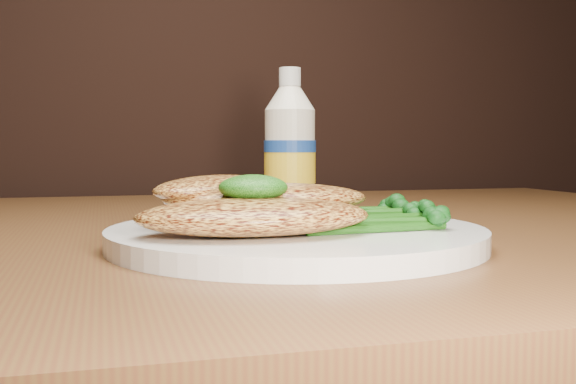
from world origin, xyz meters
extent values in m
cylinder|color=white|center=(0.02, 0.90, 0.76)|extent=(0.28, 0.28, 0.01)
ellipsoid|color=gold|center=(-0.02, 0.86, 0.78)|extent=(0.16, 0.09, 0.03)
ellipsoid|color=gold|center=(0.00, 0.91, 0.79)|extent=(0.16, 0.09, 0.02)
ellipsoid|color=gold|center=(-0.03, 0.94, 0.79)|extent=(0.14, 0.14, 0.02)
ellipsoid|color=#093207|center=(-0.02, 0.87, 0.80)|extent=(0.05, 0.05, 0.02)
camera|label=1|loc=(-0.12, 0.42, 0.83)|focal=42.19mm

